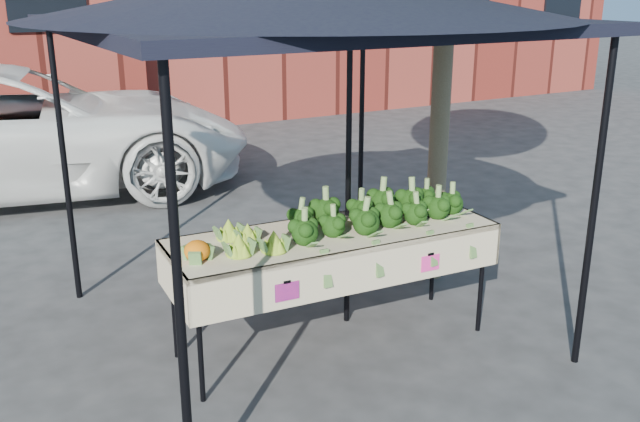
{
  "coord_description": "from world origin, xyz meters",
  "views": [
    {
      "loc": [
        -2.39,
        -4.09,
        2.59
      ],
      "look_at": [
        0.04,
        0.22,
        1.0
      ],
      "focal_mm": 39.33,
      "sensor_mm": 36.0,
      "label": 1
    }
  ],
  "objects": [
    {
      "name": "ground",
      "position": [
        0.0,
        0.0,
        0.0
      ],
      "size": [
        90.0,
        90.0,
        0.0
      ],
      "primitive_type": "plane",
      "color": "#2A2A2C"
    },
    {
      "name": "table",
      "position": [
        0.04,
        0.02,
        0.45
      ],
      "size": [
        2.44,
        0.94,
        0.9
      ],
      "color": "beige",
      "rests_on": "ground"
    },
    {
      "name": "canopy",
      "position": [
        -0.02,
        0.37,
        1.37
      ],
      "size": [
        3.16,
        3.16,
        2.74
      ],
      "primitive_type": null,
      "color": "black",
      "rests_on": "ground"
    },
    {
      "name": "broccoli_heap",
      "position": [
        0.4,
        0.04,
        1.02
      ],
      "size": [
        1.53,
        0.56,
        0.25
      ],
      "primitive_type": "ellipsoid",
      "color": "black",
      "rests_on": "table"
    },
    {
      "name": "romanesco_cluster",
      "position": [
        -0.62,
        0.05,
        1.0
      ],
      "size": [
        0.42,
        0.56,
        0.19
      ],
      "primitive_type": "ellipsoid",
      "color": "#A0BD32",
      "rests_on": "table"
    },
    {
      "name": "cauliflower_pair",
      "position": [
        -1.01,
        -0.03,
        0.99
      ],
      "size": [
        0.19,
        0.19,
        0.17
      ],
      "primitive_type": "ellipsoid",
      "color": "orange",
      "rests_on": "table"
    },
    {
      "name": "street_tree",
      "position": [
        1.51,
        0.68,
        2.46
      ],
      "size": [
        2.5,
        2.5,
        4.93
      ],
      "primitive_type": null,
      "color": "#1E4C14",
      "rests_on": "ground"
    }
  ]
}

